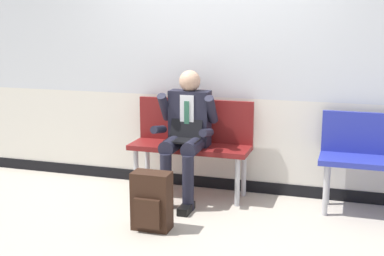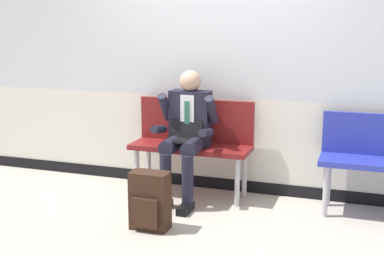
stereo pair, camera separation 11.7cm
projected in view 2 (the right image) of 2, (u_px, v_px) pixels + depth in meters
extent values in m
plane|color=#B2A899|center=(199.00, 205.00, 5.07)|extent=(18.00, 18.00, 0.00)
cube|color=silver|center=(218.00, 2.00, 5.21)|extent=(6.76, 0.12, 1.91)
cube|color=silver|center=(217.00, 137.00, 5.50)|extent=(6.76, 0.12, 0.86)
cube|color=black|center=(216.00, 181.00, 5.60)|extent=(6.76, 0.14, 0.12)
cube|color=maroon|center=(190.00, 147.00, 5.24)|extent=(1.21, 0.42, 0.05)
cube|color=maroon|center=(196.00, 120.00, 5.35)|extent=(1.21, 0.04, 0.44)
cylinder|color=#B7B7BC|center=(137.00, 172.00, 5.32)|extent=(0.05, 0.05, 0.48)
cylinder|color=#B7B7BC|center=(149.00, 164.00, 5.60)|extent=(0.05, 0.05, 0.48)
cylinder|color=#B7B7BC|center=(237.00, 182.00, 4.99)|extent=(0.05, 0.05, 0.48)
cylinder|color=#B7B7BC|center=(244.00, 174.00, 5.26)|extent=(0.05, 0.05, 0.48)
cylinder|color=#B7B7BC|center=(326.00, 191.00, 4.73)|extent=(0.05, 0.05, 0.48)
cylinder|color=#B7B7BC|center=(328.00, 182.00, 5.00)|extent=(0.05, 0.05, 0.48)
cylinder|color=#1E1E2D|center=(173.00, 144.00, 5.06)|extent=(0.15, 0.40, 0.15)
cylinder|color=#1E1E2D|center=(166.00, 181.00, 4.95)|extent=(0.11, 0.11, 0.53)
cube|color=black|center=(164.00, 206.00, 4.94)|extent=(0.10, 0.26, 0.07)
cylinder|color=#1E1E2D|center=(194.00, 146.00, 4.99)|extent=(0.15, 0.40, 0.15)
cylinder|color=#1E1E2D|center=(188.00, 183.00, 4.88)|extent=(0.11, 0.11, 0.53)
cube|color=black|center=(185.00, 208.00, 4.87)|extent=(0.10, 0.26, 0.07)
cube|color=#1E1E2D|center=(190.00, 118.00, 5.17)|extent=(0.40, 0.18, 0.55)
cube|color=silver|center=(187.00, 115.00, 5.08)|extent=(0.14, 0.01, 0.39)
cube|color=#2D664C|center=(187.00, 118.00, 5.08)|extent=(0.05, 0.01, 0.33)
sphere|color=tan|center=(190.00, 81.00, 5.10)|extent=(0.21, 0.21, 0.21)
cylinder|color=#1E1E2D|center=(165.00, 107.00, 5.16)|extent=(0.09, 0.25, 0.30)
cylinder|color=#1E1E2D|center=(159.00, 129.00, 5.05)|extent=(0.08, 0.27, 0.12)
cylinder|color=#1E1E2D|center=(212.00, 110.00, 5.01)|extent=(0.09, 0.25, 0.30)
cylinder|color=#1E1E2D|center=(206.00, 133.00, 4.89)|extent=(0.08, 0.27, 0.12)
cube|color=black|center=(182.00, 141.00, 4.99)|extent=(0.32, 0.22, 0.02)
cube|color=black|center=(187.00, 127.00, 5.09)|extent=(0.32, 0.08, 0.21)
cube|color=#331E14|center=(150.00, 200.00, 4.45)|extent=(0.33, 0.18, 0.50)
cube|color=#331E14|center=(145.00, 213.00, 4.37)|extent=(0.23, 0.04, 0.25)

